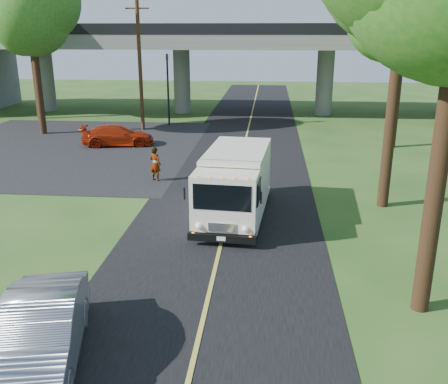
# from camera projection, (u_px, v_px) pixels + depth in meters

# --- Properties ---
(ground) EXTENTS (120.00, 120.00, 0.00)m
(ground) POSITION_uv_depth(u_px,v_px,m) (203.00, 319.00, 12.42)
(ground) COLOR #284D1B
(ground) RESTS_ON ground
(road) EXTENTS (7.00, 90.00, 0.02)m
(road) POSITION_uv_depth(u_px,v_px,m) (233.00, 193.00, 21.88)
(road) COLOR black
(road) RESTS_ON ground
(parking_lot) EXTENTS (16.00, 18.00, 0.01)m
(parking_lot) POSITION_uv_depth(u_px,v_px,m) (63.00, 148.00, 30.40)
(parking_lot) COLOR black
(parking_lot) RESTS_ON ground
(lane_line) EXTENTS (0.12, 90.00, 0.01)m
(lane_line) POSITION_uv_depth(u_px,v_px,m) (233.00, 193.00, 21.87)
(lane_line) COLOR gold
(lane_line) RESTS_ON road
(overpass) EXTENTS (54.00, 10.00, 7.30)m
(overpass) POSITION_uv_depth(u_px,v_px,m) (253.00, 59.00, 41.29)
(overpass) COLOR slate
(overpass) RESTS_ON ground
(traffic_signal) EXTENTS (0.18, 0.22, 5.20)m
(traffic_signal) POSITION_uv_depth(u_px,v_px,m) (168.00, 82.00, 36.55)
(traffic_signal) COLOR black
(traffic_signal) RESTS_ON ground
(utility_pole) EXTENTS (1.60, 0.26, 9.00)m
(utility_pole) POSITION_uv_depth(u_px,v_px,m) (140.00, 64.00, 34.36)
(utility_pole) COLOR #472D19
(utility_pole) RESTS_ON ground
(tree_right_far) EXTENTS (5.77, 5.67, 10.99)m
(tree_right_far) POSITION_uv_depth(u_px,v_px,m) (411.00, 2.00, 27.82)
(tree_right_far) COLOR #382314
(tree_right_far) RESTS_ON ground
(tree_left_lot) EXTENTS (5.60, 5.50, 10.50)m
(tree_left_lot) POSITION_uv_depth(u_px,v_px,m) (32.00, 12.00, 31.82)
(tree_left_lot) COLOR #382314
(tree_left_lot) RESTS_ON ground
(tree_left_far) EXTENTS (5.26, 5.16, 9.89)m
(tree_left_far) POSITION_uv_depth(u_px,v_px,m) (31.00, 21.00, 37.90)
(tree_left_far) COLOR #382314
(tree_left_far) RESTS_ON ground
(step_van) EXTENTS (2.70, 6.21, 2.54)m
(step_van) POSITION_uv_depth(u_px,v_px,m) (235.00, 182.00, 18.78)
(step_van) COLOR silver
(step_van) RESTS_ON ground
(red_sedan) EXTENTS (4.64, 2.59, 1.27)m
(red_sedan) POSITION_uv_depth(u_px,v_px,m) (118.00, 135.00, 30.79)
(red_sedan) COLOR #A12209
(red_sedan) RESTS_ON ground
(silver_sedan) EXTENTS (2.61, 4.76, 1.49)m
(silver_sedan) POSITION_uv_depth(u_px,v_px,m) (40.00, 334.00, 10.51)
(silver_sedan) COLOR gray
(silver_sedan) RESTS_ON ground
(pedestrian) EXTENTS (0.70, 0.60, 1.63)m
(pedestrian) POSITION_uv_depth(u_px,v_px,m) (155.00, 164.00, 23.50)
(pedestrian) COLOR gray
(pedestrian) RESTS_ON ground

